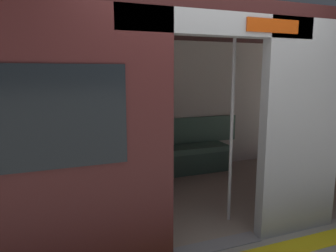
{
  "coord_description": "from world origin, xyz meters",
  "views": [
    {
      "loc": [
        1.47,
        2.46,
        1.67
      ],
      "look_at": [
        0.02,
        -1.2,
        0.99
      ],
      "focal_mm": 33.82,
      "sensor_mm": 36.0,
      "label": 1
    }
  ],
  "objects_px": {
    "bench_seat": "(148,157)",
    "person_seated": "(145,138)",
    "book": "(167,148)",
    "train_car": "(166,85)",
    "grab_pole_door": "(160,133)",
    "handbag": "(120,148)",
    "grab_pole_far": "(232,127)"
  },
  "relations": [
    {
      "from": "bench_seat",
      "to": "grab_pole_far",
      "type": "height_order",
      "value": "grab_pole_far"
    },
    {
      "from": "train_car",
      "to": "handbag",
      "type": "distance_m",
      "value": 1.45
    },
    {
      "from": "train_car",
      "to": "book",
      "type": "relative_size",
      "value": 29.09
    },
    {
      "from": "train_car",
      "to": "handbag",
      "type": "xyz_separation_m",
      "value": [
        0.37,
        -1.0,
        -0.98
      ]
    },
    {
      "from": "bench_seat",
      "to": "grab_pole_door",
      "type": "xyz_separation_m",
      "value": [
        0.42,
        1.73,
        0.74
      ]
    },
    {
      "from": "grab_pole_door",
      "to": "handbag",
      "type": "bearing_deg",
      "value": -89.59
    },
    {
      "from": "train_car",
      "to": "grab_pole_door",
      "type": "xyz_separation_m",
      "value": [
        0.35,
        0.75,
        -0.43
      ]
    },
    {
      "from": "person_seated",
      "to": "handbag",
      "type": "relative_size",
      "value": 4.49
    },
    {
      "from": "bench_seat",
      "to": "person_seated",
      "type": "bearing_deg",
      "value": 40.51
    },
    {
      "from": "grab_pole_door",
      "to": "grab_pole_far",
      "type": "relative_size",
      "value": 1.0
    },
    {
      "from": "person_seated",
      "to": "grab_pole_far",
      "type": "xyz_separation_m",
      "value": [
        -0.48,
        1.66,
        0.41
      ]
    },
    {
      "from": "train_car",
      "to": "grab_pole_far",
      "type": "height_order",
      "value": "train_car"
    },
    {
      "from": "handbag",
      "to": "book",
      "type": "distance_m",
      "value": 0.78
    },
    {
      "from": "handbag",
      "to": "grab_pole_door",
      "type": "distance_m",
      "value": 1.84
    },
    {
      "from": "bench_seat",
      "to": "person_seated",
      "type": "distance_m",
      "value": 0.34
    },
    {
      "from": "handbag",
      "to": "grab_pole_door",
      "type": "bearing_deg",
      "value": 90.41
    },
    {
      "from": "book",
      "to": "train_car",
      "type": "bearing_deg",
      "value": 99.67
    },
    {
      "from": "book",
      "to": "grab_pole_far",
      "type": "xyz_separation_m",
      "value": [
        -0.07,
        1.76,
        0.62
      ]
    },
    {
      "from": "handbag",
      "to": "book",
      "type": "bearing_deg",
      "value": -178.35
    },
    {
      "from": "bench_seat",
      "to": "train_car",
      "type": "bearing_deg",
      "value": 86.37
    },
    {
      "from": "handbag",
      "to": "grab_pole_far",
      "type": "height_order",
      "value": "grab_pole_far"
    },
    {
      "from": "person_seated",
      "to": "book",
      "type": "relative_size",
      "value": 5.31
    },
    {
      "from": "bench_seat",
      "to": "book",
      "type": "distance_m",
      "value": 0.37
    },
    {
      "from": "book",
      "to": "grab_pole_far",
      "type": "distance_m",
      "value": 1.86
    },
    {
      "from": "train_car",
      "to": "grab_pole_door",
      "type": "relative_size",
      "value": 2.97
    },
    {
      "from": "book",
      "to": "grab_pole_door",
      "type": "xyz_separation_m",
      "value": [
        0.76,
        1.78,
        0.62
      ]
    },
    {
      "from": "handbag",
      "to": "grab_pole_far",
      "type": "xyz_separation_m",
      "value": [
        -0.84,
        1.73,
        0.55
      ]
    },
    {
      "from": "bench_seat",
      "to": "grab_pole_door",
      "type": "distance_m",
      "value": 1.93
    },
    {
      "from": "person_seated",
      "to": "grab_pole_door",
      "type": "xyz_separation_m",
      "value": [
        0.35,
        1.68,
        0.41
      ]
    },
    {
      "from": "bench_seat",
      "to": "person_seated",
      "type": "relative_size",
      "value": 2.43
    },
    {
      "from": "train_car",
      "to": "grab_pole_door",
      "type": "distance_m",
      "value": 0.93
    },
    {
      "from": "person_seated",
      "to": "grab_pole_door",
      "type": "distance_m",
      "value": 1.76
    }
  ]
}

